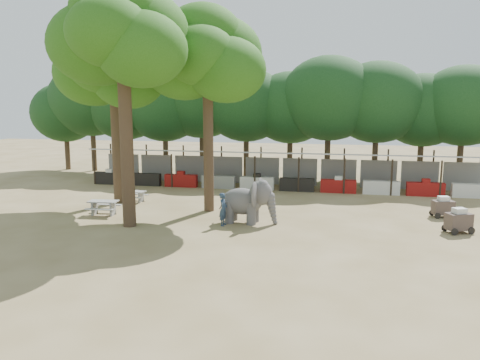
% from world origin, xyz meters
% --- Properties ---
extents(ground, '(100.00, 100.00, 0.00)m').
position_xyz_m(ground, '(0.00, 0.00, 0.00)').
color(ground, brown).
rests_on(ground, ground).
extents(vendor_stalls, '(28.00, 2.99, 2.80)m').
position_xyz_m(vendor_stalls, '(-0.00, 13.84, 1.18)').
color(vendor_stalls, '#93949A').
rests_on(vendor_stalls, ground).
extents(yard_tree_left, '(7.10, 6.90, 11.02)m').
position_xyz_m(yard_tree_left, '(-9.13, 7.19, 8.20)').
color(yard_tree_left, '#332316').
rests_on(yard_tree_left, ground).
extents(yard_tree_center, '(7.10, 6.90, 12.04)m').
position_xyz_m(yard_tree_center, '(-6.13, 2.19, 9.21)').
color(yard_tree_center, '#332316').
rests_on(yard_tree_center, ground).
extents(yard_tree_back, '(7.10, 6.90, 11.36)m').
position_xyz_m(yard_tree_back, '(-3.13, 6.19, 8.54)').
color(yard_tree_back, '#332316').
rests_on(yard_tree_back, ground).
extents(backdrop_trees, '(46.46, 5.95, 8.33)m').
position_xyz_m(backdrop_trees, '(0.00, 19.00, 5.51)').
color(backdrop_trees, '#332316').
rests_on(backdrop_trees, ground).
extents(elephant, '(2.97, 2.27, 2.26)m').
position_xyz_m(elephant, '(-0.32, 3.83, 1.13)').
color(elephant, '#474545').
rests_on(elephant, ground).
extents(handler, '(0.40, 0.60, 1.66)m').
position_xyz_m(handler, '(-1.45, 3.04, 0.83)').
color(handler, '#26384C').
rests_on(handler, ground).
extents(picnic_table_near, '(1.69, 1.54, 0.79)m').
position_xyz_m(picnic_table_near, '(-8.39, 3.87, 0.51)').
color(picnic_table_near, gray).
rests_on(picnic_table_near, ground).
extents(picnic_table_far, '(1.47, 1.35, 0.67)m').
position_xyz_m(picnic_table_far, '(-8.16, 7.44, 0.44)').
color(picnic_table_far, gray).
rests_on(picnic_table_far, ground).
extents(cart_front, '(1.44, 1.22, 1.20)m').
position_xyz_m(cart_front, '(9.73, 3.96, 0.59)').
color(cart_front, '#3C2E29').
rests_on(cart_front, ground).
extents(cart_back, '(1.30, 1.00, 1.13)m').
position_xyz_m(cart_back, '(9.68, 7.06, 0.56)').
color(cart_back, '#3C2E29').
rests_on(cart_back, ground).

